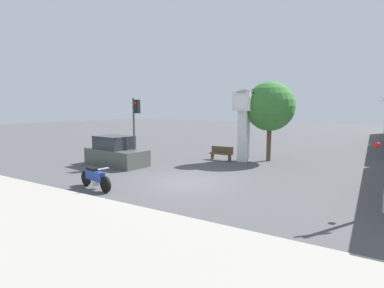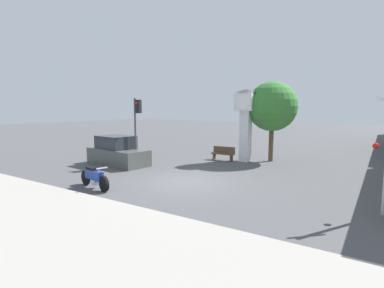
{
  "view_description": "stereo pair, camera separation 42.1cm",
  "coord_description": "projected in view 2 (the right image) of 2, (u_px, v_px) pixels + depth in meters",
  "views": [
    {
      "loc": [
        7.49,
        -11.82,
        3.54
      ],
      "look_at": [
        -0.64,
        1.55,
        1.63
      ],
      "focal_mm": 28.0,
      "sensor_mm": 36.0,
      "label": 1
    },
    {
      "loc": [
        7.85,
        -11.6,
        3.54
      ],
      "look_at": [
        -0.64,
        1.55,
        1.63
      ],
      "focal_mm": 28.0,
      "sensor_mm": 36.0,
      "label": 2
    }
  ],
  "objects": [
    {
      "name": "motorcycle",
      "position": [
        94.0,
        177.0,
        13.18
      ],
      "size": [
        2.3,
        0.67,
        1.02
      ],
      "rotation": [
        0.0,
        0.0,
        -0.2
      ],
      "color": "black",
      "rests_on": "ground_plane"
    },
    {
      "name": "street_tree",
      "position": [
        272.0,
        107.0,
        19.48
      ],
      "size": [
        3.24,
        3.24,
        5.24
      ],
      "color": "brown",
      "rests_on": "ground_plane"
    },
    {
      "name": "parked_car",
      "position": [
        117.0,
        153.0,
        18.68
      ],
      "size": [
        4.38,
        2.28,
        1.8
      ],
      "rotation": [
        0.0,
        0.0,
        -0.12
      ],
      "color": "#4C514C",
      "rests_on": "ground_plane"
    },
    {
      "name": "traffic_light",
      "position": [
        137.0,
        120.0,
        17.96
      ],
      "size": [
        0.5,
        0.35,
        4.11
      ],
      "color": "#47474C",
      "rests_on": "ground_plane"
    },
    {
      "name": "clock_tower",
      "position": [
        246.0,
        114.0,
        19.42
      ],
      "size": [
        1.43,
        1.43,
        4.73
      ],
      "color": "white",
      "rests_on": "ground_plane"
    },
    {
      "name": "ground_plane",
      "position": [
        186.0,
        182.0,
        14.33
      ],
      "size": [
        120.0,
        120.0,
        0.0
      ],
      "primitive_type": "plane",
      "color": "#4C4C4F"
    },
    {
      "name": "sidewalk_strip",
      "position": [
        44.0,
        233.0,
        8.4
      ],
      "size": [
        36.0,
        6.0,
        0.1
      ],
      "color": "#9E998E",
      "rests_on": "ground_plane"
    },
    {
      "name": "bench",
      "position": [
        223.0,
        153.0,
        20.21
      ],
      "size": [
        1.6,
        0.44,
        0.92
      ],
      "color": "brown",
      "rests_on": "ground_plane"
    }
  ]
}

